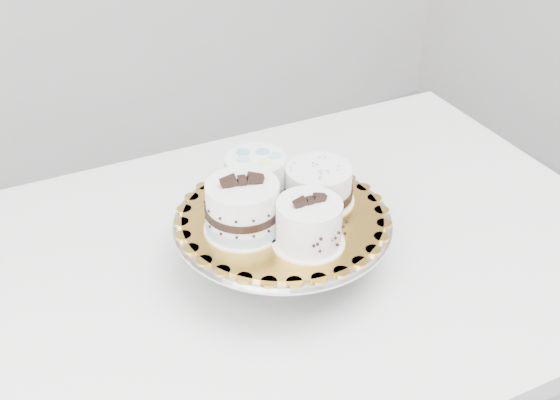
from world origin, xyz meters
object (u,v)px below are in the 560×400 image
cake_swirl (309,225)px  cake_dots (256,176)px  cake_board (283,217)px  cake_ribbon (319,185)px  table (275,288)px  cake_stand (283,233)px  cake_banded (243,209)px

cake_swirl → cake_dots: bearing=97.7°
cake_board → cake_ribbon: (0.07, 0.01, 0.03)m
table → cake_stand: size_ratio=3.76×
cake_stand → cake_board: cake_board is taller
cake_banded → cake_dots: bearing=66.5°
cake_ribbon → cake_dots: bearing=153.1°
cake_board → cake_dots: cake_dots is taller
cake_swirl → cake_dots: (-0.00, 0.15, 0.00)m
cake_dots → cake_ribbon: 0.10m
table → cake_board: bearing=-88.5°
cake_swirl → cake_banded: size_ratio=0.78×
cake_board → cake_dots: size_ratio=2.64×
cake_stand → cake_swirl: cake_swirl is taller
cake_banded → cake_dots: cake_banded is taller
cake_dots → cake_ribbon: cake_dots is taller
cake_stand → cake_board: bearing=-82.9°
cake_stand → cake_dots: size_ratio=2.88×
cake_stand → cake_swirl: size_ratio=3.17×
cake_stand → cake_ribbon: bearing=5.1°
cake_stand → cake_banded: cake_banded is taller
cake_ribbon → cake_board: bearing=-162.7°
table → cake_swirl: cake_swirl is taller
table → cake_swirl: bearing=-87.8°
cake_banded → cake_stand: bearing=17.3°
table → cake_swirl: size_ratio=11.94×
cake_stand → cake_board: size_ratio=1.09×
cake_swirl → cake_ribbon: (0.08, 0.09, -0.01)m
cake_stand → cake_banded: 0.10m
table → cake_board: size_ratio=4.10×
cake_board → cake_banded: bearing=178.6°
cake_board → cake_banded: size_ratio=2.27×
table → cake_dots: size_ratio=10.84×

